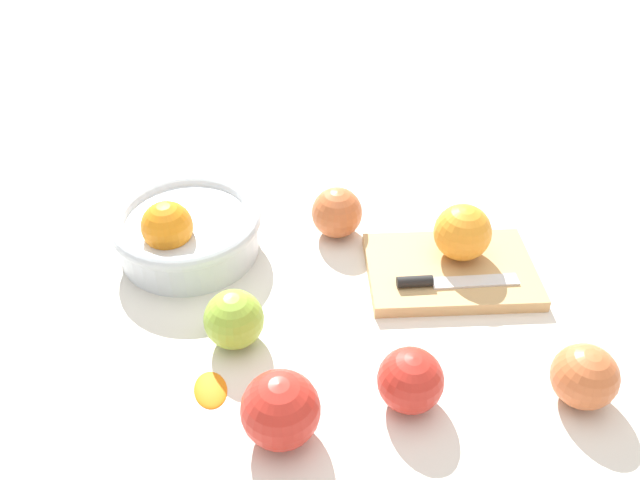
{
  "coord_description": "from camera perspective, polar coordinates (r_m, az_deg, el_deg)",
  "views": [
    {
      "loc": [
        -0.1,
        -0.58,
        0.57
      ],
      "look_at": [
        -0.03,
        0.06,
        0.04
      ],
      "focal_mm": 35.94,
      "sensor_mm": 36.0,
      "label": 1
    }
  ],
  "objects": [
    {
      "name": "apple_front_left_2",
      "position": [
        0.75,
        -7.67,
        -7.02
      ],
      "size": [
        0.07,
        0.07,
        0.07
      ],
      "primitive_type": "sphere",
      "color": "#8EB738",
      "rests_on": "ground_plane"
    },
    {
      "name": "ground_plane",
      "position": [
        0.82,
        2.23,
        -4.8
      ],
      "size": [
        2.4,
        2.4,
        0.0
      ],
      "primitive_type": "plane",
      "color": "silver"
    },
    {
      "name": "orange_on_board",
      "position": [
        0.85,
        12.57,
        0.67
      ],
      "size": [
        0.07,
        0.07,
        0.07
      ],
      "primitive_type": "sphere",
      "color": "orange",
      "rests_on": "cutting_board"
    },
    {
      "name": "bowl",
      "position": [
        0.88,
        -11.84,
        0.86
      ],
      "size": [
        0.2,
        0.2,
        0.1
      ],
      "color": "silver",
      "rests_on": "ground_plane"
    },
    {
      "name": "apple_back_center",
      "position": [
        0.89,
        1.52,
        2.46
      ],
      "size": [
        0.07,
        0.07,
        0.07
      ],
      "primitive_type": "sphere",
      "color": "#CC6638",
      "rests_on": "ground_plane"
    },
    {
      "name": "apple_front_right",
      "position": [
        0.69,
        8.05,
        -12.26
      ],
      "size": [
        0.07,
        0.07,
        0.07
      ],
      "primitive_type": "sphere",
      "color": "red",
      "rests_on": "ground_plane"
    },
    {
      "name": "cutting_board",
      "position": [
        0.86,
        11.54,
        -2.7
      ],
      "size": [
        0.22,
        0.16,
        0.02
      ],
      "primitive_type": "cube",
      "rotation": [
        0.0,
        0.0,
        -0.06
      ],
      "color": "tan",
      "rests_on": "ground_plane"
    },
    {
      "name": "knife",
      "position": [
        0.82,
        10.7,
        -3.64
      ],
      "size": [
        0.16,
        0.02,
        0.01
      ],
      "color": "silver",
      "rests_on": "cutting_board"
    },
    {
      "name": "citrus_peel",
      "position": [
        0.72,
        -9.75,
        -12.85
      ],
      "size": [
        0.04,
        0.06,
        0.01
      ],
      "primitive_type": "ellipsoid",
      "rotation": [
        0.0,
        0.0,
        4.88
      ],
      "color": "orange",
      "rests_on": "ground_plane"
    },
    {
      "name": "apple_front_right_2",
      "position": [
        0.74,
        22.49,
        -11.16
      ],
      "size": [
        0.07,
        0.07,
        0.07
      ],
      "primitive_type": "sphere",
      "color": "#CC6638",
      "rests_on": "ground_plane"
    },
    {
      "name": "apple_front_left",
      "position": [
        0.65,
        -3.54,
        -14.84
      ],
      "size": [
        0.08,
        0.08,
        0.08
      ],
      "primitive_type": "sphere",
      "color": "red",
      "rests_on": "ground_plane"
    }
  ]
}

